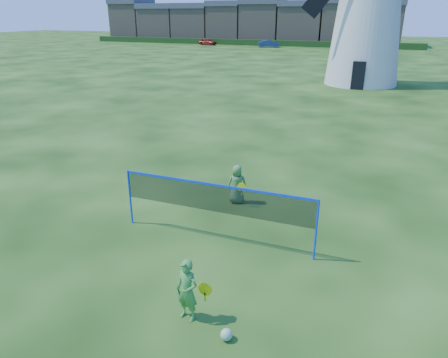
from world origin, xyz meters
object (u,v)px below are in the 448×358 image
player_girl (187,291)px  play_ball (226,335)px  windmill (369,5)px  car_left (207,42)px  car_right (269,44)px  player_boy (237,184)px  badminton_net (215,199)px

player_girl → play_ball: player_girl is taller
windmill → car_left: size_ratio=4.95×
car_right → player_boy: bearing=179.4°
player_girl → player_boy: size_ratio=1.05×
player_boy → car_left: 67.42m
play_ball → car_left: car_left is taller
player_girl → car_left: bearing=124.3°
play_ball → car_right: (-17.44, 65.61, 0.49)m
player_boy → car_left: player_boy is taller
player_girl → car_right: bearing=115.3°
windmill → play_ball: size_ratio=77.12×
player_boy → car_right: bearing=-93.2°
player_girl → car_left: player_girl is taller
badminton_net → car_right: size_ratio=1.38×
player_girl → badminton_net: bearing=113.4°
player_girl → car_right: 67.42m
player_boy → player_girl: bearing=81.8°
player_girl → car_left: 72.52m
player_girl → car_left: (-28.56, 66.66, -0.05)m
badminton_net → car_left: size_ratio=1.47×
player_girl → play_ball: 1.05m
play_ball → car_right: car_right is taller
player_boy → car_right: size_ratio=0.33×
windmill → play_ball: bearing=-90.0°
player_girl → player_boy: (-0.87, 5.19, -0.03)m
player_girl → play_ball: (0.88, -0.26, -0.52)m
windmill → car_left: windmill is taller
play_ball → windmill: bearing=90.0°
badminton_net → play_ball: 3.64m
car_left → player_boy: bearing=-146.7°
play_ball → car_right: bearing=104.9°
windmill → badminton_net: size_ratio=3.36×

